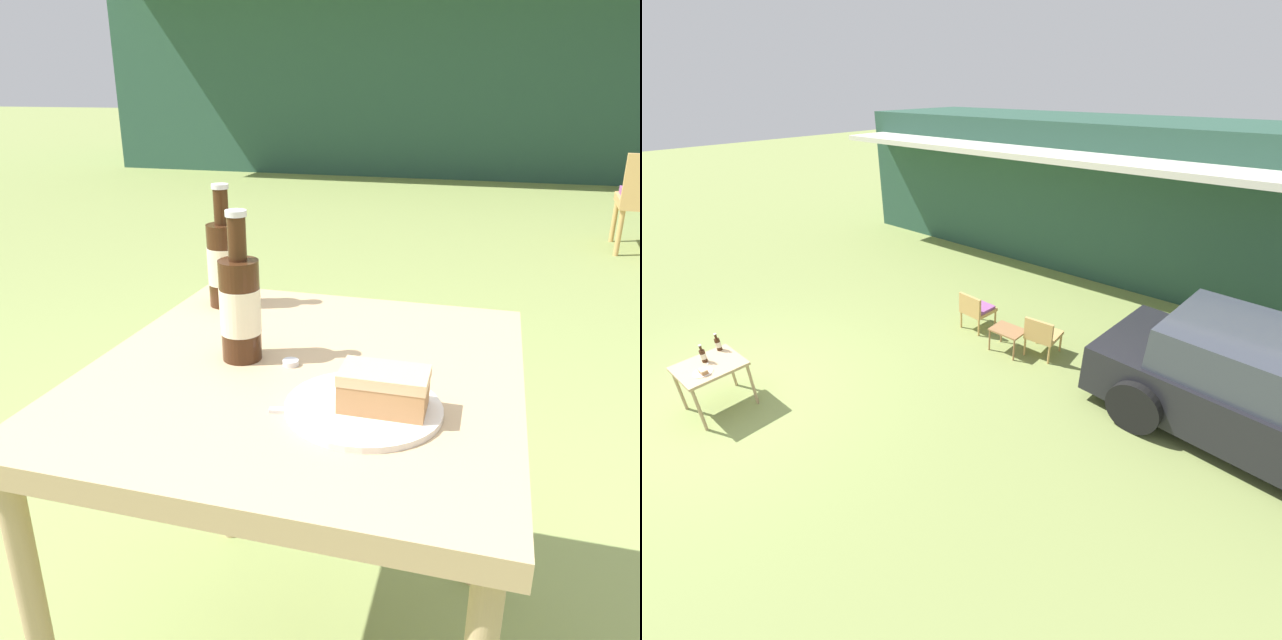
{
  "view_description": "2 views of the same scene",
  "coord_description": "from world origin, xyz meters",
  "views": [
    {
      "loc": [
        0.29,
        -0.93,
        1.16
      ],
      "look_at": [
        0.0,
        0.1,
        0.75
      ],
      "focal_mm": 35.0,
      "sensor_mm": 36.0,
      "label": 1
    },
    {
      "loc": [
        5.61,
        -1.43,
        4.0
      ],
      "look_at": [
        2.03,
        2.85,
        0.9
      ],
      "focal_mm": 24.0,
      "sensor_mm": 36.0,
      "label": 2
    }
  ],
  "objects": [
    {
      "name": "wicker_chair_plain",
      "position": [
        2.78,
        4.01,
        0.41
      ],
      "size": [
        0.53,
        0.55,
        0.72
      ],
      "rotation": [
        0.0,
        0.0,
        3.22
      ],
      "color": "tan",
      "rests_on": "ground_plane"
    },
    {
      "name": "wicker_chair_cushioned",
      "position": [
        1.39,
        4.03,
        0.41
      ],
      "size": [
        0.53,
        0.55,
        0.72
      ],
      "rotation": [
        0.0,
        0.0,
        3.07
      ],
      "color": "tan",
      "rests_on": "ground_plane"
    },
    {
      "name": "cabin_building",
      "position": [
        0.56,
        9.16,
        1.65
      ],
      "size": [
        11.33,
        4.68,
        3.28
      ],
      "color": "#284C3D",
      "rests_on": "ground_plane"
    },
    {
      "name": "ground_plane",
      "position": [
        0.0,
        0.0,
        0.0
      ],
      "size": [
        60.0,
        60.0,
        0.0
      ],
      "primitive_type": "plane",
      "color": "olive"
    },
    {
      "name": "fork",
      "position": [
        0.08,
        -0.14,
        0.71
      ],
      "size": [
        0.18,
        0.06,
        0.01
      ],
      "color": "silver",
      "rests_on": "patio_table"
    },
    {
      "name": "garden_side_table",
      "position": [
        2.27,
        3.76,
        0.37
      ],
      "size": [
        0.54,
        0.39,
        0.42
      ],
      "color": "#996B42",
      "rests_on": "ground_plane"
    },
    {
      "name": "loose_bottle_cap",
      "position": [
        -0.02,
        0.0,
        0.71
      ],
      "size": [
        0.03,
        0.03,
        0.01
      ],
      "color": "silver",
      "rests_on": "patio_table"
    },
    {
      "name": "cola_bottle_far",
      "position": [
        -0.26,
        0.26,
        0.8
      ],
      "size": [
        0.07,
        0.07,
        0.26
      ],
      "color": "#381E0F",
      "rests_on": "patio_table"
    },
    {
      "name": "cake_on_plate",
      "position": [
        0.15,
        -0.12,
        0.73
      ],
      "size": [
        0.24,
        0.24,
        0.07
      ],
      "color": "silver",
      "rests_on": "patio_table"
    },
    {
      "name": "parked_car",
      "position": [
        5.94,
        4.07,
        0.7
      ],
      "size": [
        4.48,
        2.33,
        1.44
      ],
      "rotation": [
        0.0,
        0.0,
        -0.09
      ],
      "color": "black",
      "rests_on": "ground_plane"
    },
    {
      "name": "patio_table",
      "position": [
        0.0,
        0.0,
        0.63
      ],
      "size": [
        0.73,
        0.78,
        0.7
      ],
      "color": "tan",
      "rests_on": "ground_plane"
    },
    {
      "name": "cola_bottle_near",
      "position": [
        -0.12,
        0.01,
        0.8
      ],
      "size": [
        0.07,
        0.07,
        0.26
      ],
      "color": "#381E0F",
      "rests_on": "patio_table"
    }
  ]
}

